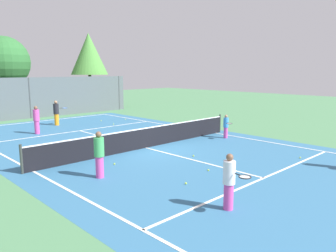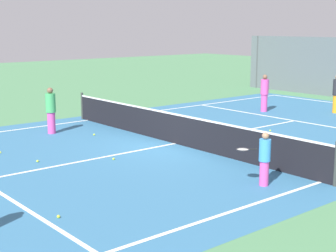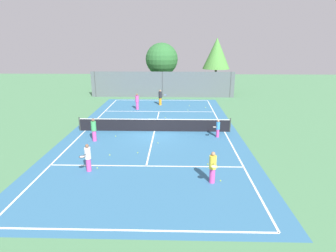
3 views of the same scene
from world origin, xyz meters
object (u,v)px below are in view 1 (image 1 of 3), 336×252
player_1 (226,126)px  tennis_ball_2 (125,119)px  tennis_ball_9 (186,183)px  tennis_ball_11 (112,134)px  player_3 (99,154)px  player_5 (229,181)px  tennis_ball_10 (113,124)px  player_0 (36,120)px  tennis_ball_7 (208,170)px  ball_crate (103,147)px  tennis_ball_1 (300,158)px  tennis_ball_6 (98,149)px  tennis_ball_8 (101,121)px  player_4 (56,113)px  tennis_ball_3 (114,164)px  tennis_ball_0 (193,156)px  tennis_ball_4 (227,201)px

player_1 → tennis_ball_2: 9.48m
tennis_ball_9 → tennis_ball_11: bearing=70.6°
player_3 → player_5: (1.03, -4.77, -0.04)m
tennis_ball_10 → player_0: bearing=176.9°
tennis_ball_7 → tennis_ball_11: bearing=80.3°
player_0 → tennis_ball_9: bearing=-90.5°
ball_crate → tennis_ball_7: bearing=-78.6°
tennis_ball_9 → ball_crate: bearing=84.3°
tennis_ball_1 → tennis_ball_9: 6.05m
player_5 → tennis_ball_6: 8.56m
tennis_ball_2 → tennis_ball_8: (-1.67, 0.77, 0.00)m
tennis_ball_1 → tennis_ball_6: 9.17m
player_5 → player_4: bearing=79.6°
player_1 → tennis_ball_9: 8.06m
player_3 → tennis_ball_2: player_3 is taller
player_1 → ball_crate: bearing=161.4°
player_1 → tennis_ball_7: (-5.48, -3.22, -0.65)m
tennis_ball_7 → tennis_ball_9: size_ratio=1.00×
player_5 → tennis_ball_11: size_ratio=23.61×
tennis_ball_2 → tennis_ball_11: size_ratio=1.00×
player_0 → tennis_ball_3: (-0.48, -8.62, -0.82)m
tennis_ball_0 → tennis_ball_3: (-3.24, 1.35, 0.00)m
player_3 → tennis_ball_9: size_ratio=25.08×
player_5 → tennis_ball_8: player_5 is taller
tennis_ball_1 → tennis_ball_2: size_ratio=1.00×
tennis_ball_8 → player_0: bearing=-163.1°
tennis_ball_6 → player_0: bearing=94.6°
tennis_ball_2 → tennis_ball_4: size_ratio=1.00×
ball_crate → player_1: bearing=-18.6°
player_5 → ball_crate: size_ratio=3.66×
tennis_ball_2 → tennis_ball_7: 13.85m
player_1 → tennis_ball_2: bearing=89.3°
player_4 → tennis_ball_2: (4.89, -1.27, -0.84)m
ball_crate → tennis_ball_2: (6.69, 7.24, -0.15)m
player_1 → tennis_ball_11: 6.66m
tennis_ball_3 → tennis_ball_7: 3.76m
tennis_ball_7 → tennis_ball_10: size_ratio=1.00×
tennis_ball_1 → tennis_ball_10: same height
tennis_ball_6 → tennis_ball_7: 5.95m
tennis_ball_3 → tennis_ball_10: same height
tennis_ball_0 → tennis_ball_3: same height
player_0 → tennis_ball_3: size_ratio=25.25×
tennis_ball_7 → tennis_ball_9: (-1.69, -0.41, 0.00)m
player_1 → tennis_ball_6: player_1 is taller
tennis_ball_2 → tennis_ball_0: bearing=-112.1°
tennis_ball_8 → tennis_ball_11: bearing=-116.5°
tennis_ball_8 → tennis_ball_11: (-2.48, -4.97, 0.00)m
tennis_ball_4 → tennis_ball_6: same height
player_5 → tennis_ball_10: size_ratio=23.61×
tennis_ball_6 → tennis_ball_8: (5.03, 7.59, 0.00)m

